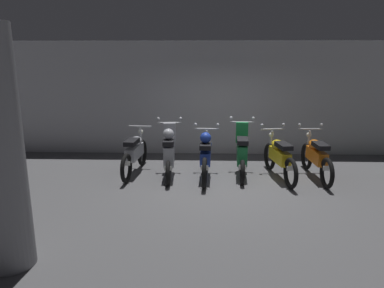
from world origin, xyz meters
name	(u,v)px	position (x,y,z in m)	size (l,w,h in m)	color
ground_plane	(225,186)	(0.00, 0.00, 0.00)	(80.00, 80.00, 0.00)	#4C4C4F
back_wall	(220,98)	(0.00, 2.74, 1.53)	(16.00, 0.30, 3.07)	#ADADB2
motorbike_slot_0	(135,153)	(-2.06, 0.83, 0.49)	(0.56, 1.95, 1.03)	black
motorbike_slot_1	(169,152)	(-1.24, 0.62, 0.57)	(0.59, 1.68, 1.29)	black
motorbike_slot_2	(206,155)	(-0.41, 0.55, 0.53)	(0.59, 1.95, 1.15)	black
motorbike_slot_3	(242,153)	(0.41, 0.77, 0.53)	(0.59, 1.68, 1.29)	black
motorbike_slot_4	(279,157)	(1.23, 0.58, 0.49)	(0.58, 1.94, 1.15)	black
motorbike_slot_5	(316,156)	(2.06, 0.62, 0.49)	(0.59, 1.95, 1.15)	black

